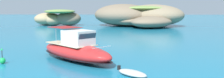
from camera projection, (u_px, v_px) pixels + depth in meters
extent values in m
ellipsoid|color=#756651|center=(123.00, 15.00, 70.87)|extent=(24.30, 24.08, 6.58)
ellipsoid|color=#756651|center=(133.00, 15.00, 73.36)|extent=(20.52, 24.08, 6.25)
ellipsoid|color=#84755B|center=(152.00, 15.00, 69.89)|extent=(24.70, 24.77, 6.42)
ellipsoid|color=#756651|center=(134.00, 20.00, 70.42)|extent=(23.47, 22.84, 3.46)
ellipsoid|color=#756651|center=(152.00, 22.00, 62.69)|extent=(15.92, 16.26, 3.24)
ellipsoid|color=olive|center=(145.00, 8.00, 69.06)|extent=(15.15, 13.78, 1.47)
ellipsoid|color=#9E8966|center=(54.00, 20.00, 72.66)|extent=(8.67, 8.72, 3.48)
ellipsoid|color=#756651|center=(69.00, 19.00, 72.27)|extent=(8.53, 7.55, 4.18)
ellipsoid|color=#9E8966|center=(48.00, 19.00, 74.07)|extent=(11.62, 11.64, 3.92)
ellipsoid|color=olive|center=(60.00, 11.00, 70.41)|extent=(9.20, 8.36, 1.20)
ellipsoid|color=red|center=(75.00, 52.00, 23.28)|extent=(9.43, 9.11, 1.72)
ellipsoid|color=black|center=(75.00, 55.00, 23.33)|extent=(9.62, 9.29, 0.21)
cube|color=#C6B793|center=(71.00, 44.00, 23.72)|extent=(5.81, 5.67, 0.06)
cube|color=silver|center=(78.00, 37.00, 22.74)|extent=(3.51, 3.48, 1.41)
cube|color=#2D4756|center=(87.00, 37.00, 21.71)|extent=(1.57, 1.65, 0.75)
cylinder|color=silver|center=(102.00, 47.00, 20.38)|extent=(1.48, 1.57, 0.04)
cube|color=maroon|center=(65.00, 27.00, 24.23)|extent=(3.82, 3.79, 0.04)
cylinder|color=silver|center=(73.00, 34.00, 25.07)|extent=(0.03, 0.03, 1.61)
cylinder|color=silver|center=(56.00, 36.00, 23.60)|extent=(0.03, 0.03, 1.61)
ellipsoid|color=#B2B2B2|center=(132.00, 73.00, 17.82)|extent=(2.66, 2.57, 0.44)
cube|color=#9E998E|center=(132.00, 72.00, 17.81)|extent=(1.75, 1.68, 0.06)
cube|color=black|center=(119.00, 68.00, 18.78)|extent=(0.28, 0.28, 0.36)
sphere|color=green|center=(2.00, 61.00, 21.84)|extent=(0.56, 0.56, 0.56)
cylinder|color=black|center=(2.00, 55.00, 21.78)|extent=(0.06, 0.06, 1.00)
cone|color=green|center=(2.00, 49.00, 21.70)|extent=(0.20, 0.20, 0.20)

